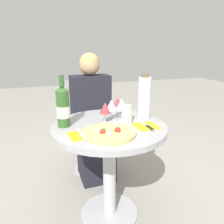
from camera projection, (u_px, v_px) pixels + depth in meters
ground_plane at (110, 213)px, 1.68m from camera, size 12.00×12.00×0.00m
dining_table at (109, 149)px, 1.52m from camera, size 0.77×0.77×0.73m
chair_behind_diner at (90, 127)px, 2.24m from camera, size 0.41×0.41×0.91m
seated_diner at (93, 123)px, 2.08m from camera, size 0.36×0.42×1.18m
pizza_large at (110, 132)px, 1.31m from camera, size 0.32×0.32×0.05m
wine_bottle at (63, 107)px, 1.42m from camera, size 0.09×0.09×0.34m
tall_carafe at (144, 98)px, 1.56m from camera, size 0.09×0.09×0.33m
sugar_shaker at (127, 114)px, 1.50m from camera, size 0.07×0.07×0.13m
wine_glass_center at (111, 105)px, 1.54m from camera, size 0.08×0.08×0.15m
wine_glass_front_left at (105, 108)px, 1.48m from camera, size 0.07×0.07×0.15m
wine_glass_back_right at (117, 102)px, 1.59m from camera, size 0.07×0.07×0.16m
wine_glass_front_right at (122, 104)px, 1.52m from camera, size 0.08×0.08×0.17m
place_setting_left at (82, 135)px, 1.30m from camera, size 0.16×0.19×0.01m
place_setting_right at (146, 126)px, 1.44m from camera, size 0.15×0.19×0.01m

